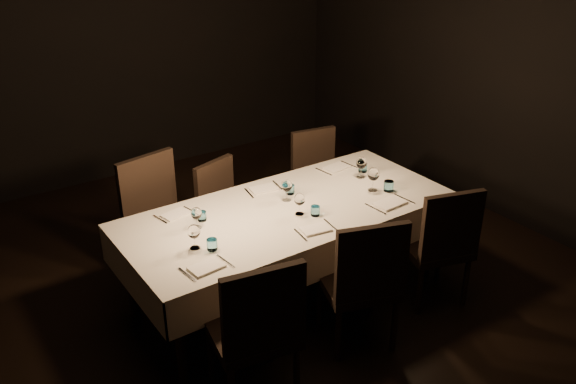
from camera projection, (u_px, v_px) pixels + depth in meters
room at (288, 115)px, 4.24m from camera, size 5.01×6.01×3.01m
dining_table at (288, 217)px, 4.60m from camera, size 2.52×1.12×0.76m
chair_near_left at (257, 327)px, 3.62m from camera, size 0.59×0.59×1.05m
place_setting_near_left at (202, 245)px, 3.95m from camera, size 0.33×0.40×0.18m
chair_near_center at (363, 278)px, 4.09m from camera, size 0.62×0.62×1.03m
place_setting_near_center at (308, 211)px, 4.39m from camera, size 0.32×0.39×0.17m
chair_near_right at (440, 241)px, 4.57m from camera, size 0.59×0.59×0.99m
place_setting_near_right at (382, 186)px, 4.75m from camera, size 0.36×0.41×0.19m
chair_far_left at (159, 216)px, 4.85m from camera, size 0.59×0.59×1.06m
place_setting_far_left at (191, 214)px, 4.35m from camera, size 0.30×0.39×0.16m
chair_far_center at (224, 206)px, 5.19m from camera, size 0.53×0.53×0.88m
place_setting_far_center at (280, 188)px, 4.74m from camera, size 0.32×0.40×0.17m
chair_far_right at (318, 174)px, 5.74m from camera, size 0.51×0.51×0.92m
place_setting_far_right at (354, 166)px, 5.11m from camera, size 0.33×0.40×0.18m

